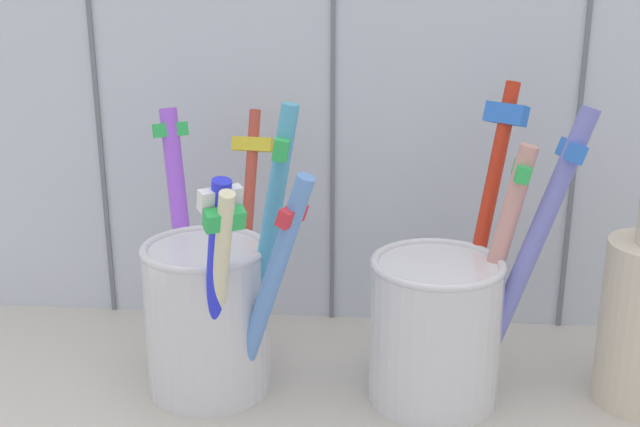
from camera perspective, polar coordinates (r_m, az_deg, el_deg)
counter_slab at (r=49.67cm, az=-0.06°, el=-13.70°), size 64.00×22.00×2.00cm
tile_wall_back at (r=54.43cm, az=1.00°, el=13.14°), size 64.00×2.20×45.00cm
toothbrush_cup_left at (r=48.12cm, az=-7.65°, el=-6.49°), size 10.81×13.87×17.50cm
toothbrush_cup_right at (r=47.53cm, az=8.57°, el=-7.35°), size 12.18×9.62×17.97cm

